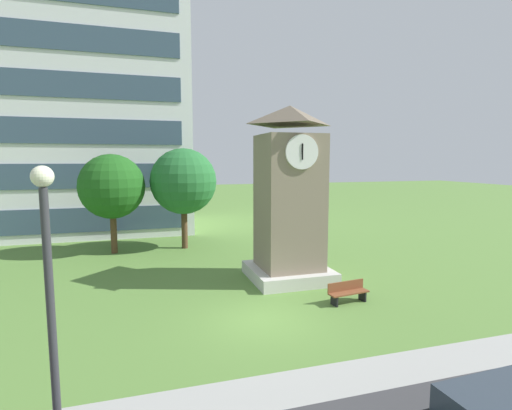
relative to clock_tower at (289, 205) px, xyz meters
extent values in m
plane|color=#567F38|center=(-2.82, -4.44, -3.76)|extent=(160.00, 160.00, 0.00)
cube|color=#9E9E99|center=(-2.82, -8.86, -3.76)|extent=(120.00, 1.60, 0.01)
cube|color=silver|center=(-13.71, 18.05, 7.44)|extent=(21.43, 10.64, 22.40)
cube|color=#384C60|center=(-13.71, 12.68, -2.16)|extent=(19.72, 0.10, 1.80)
cube|color=#384C60|center=(-13.71, 12.68, 1.04)|extent=(19.72, 0.10, 1.80)
cube|color=#384C60|center=(-13.71, 12.68, 4.24)|extent=(19.72, 0.10, 1.80)
cube|color=#384C60|center=(-13.71, 12.68, 7.44)|extent=(19.72, 0.10, 1.80)
cube|color=#384C60|center=(-13.71, 12.68, 10.64)|extent=(19.72, 0.10, 1.80)
cube|color=gray|center=(-0.01, 0.01, -0.17)|extent=(2.86, 2.86, 7.18)
cube|color=beige|center=(-0.01, 0.01, -3.46)|extent=(3.86, 3.86, 0.60)
pyramid|color=#6A5D4D|center=(-0.01, 0.01, 4.34)|extent=(3.14, 3.14, 0.92)
cylinder|color=white|center=(-0.01, -1.48, 2.56)|extent=(1.57, 0.12, 1.57)
cylinder|color=white|center=(1.48, 0.01, 2.56)|extent=(0.12, 1.57, 1.57)
cube|color=black|center=(-0.01, -1.55, 2.70)|extent=(0.08, 0.07, 0.47)
cube|color=black|center=(-0.01, -1.56, 2.56)|extent=(0.06, 0.06, 0.71)
cube|color=brown|center=(1.17, -3.87, -3.31)|extent=(1.85, 0.71, 0.06)
cube|color=brown|center=(1.15, -3.65, -3.08)|extent=(1.79, 0.28, 0.40)
cube|color=black|center=(0.46, -3.96, -3.54)|extent=(0.14, 0.44, 0.45)
cube|color=black|center=(1.89, -3.77, -3.54)|extent=(0.14, 0.44, 0.45)
cylinder|color=#333338|center=(-8.57, -10.67, -1.01)|extent=(0.14, 0.14, 5.51)
sphere|color=#F2EFCC|center=(-8.57, -10.67, 1.93)|extent=(0.36, 0.36, 0.36)
cylinder|color=#513823|center=(-8.75, 8.31, -2.33)|extent=(0.40, 0.40, 2.86)
sphere|color=#1D581A|center=(-8.75, 8.31, 0.53)|extent=(4.10, 4.10, 4.10)
cylinder|color=#513823|center=(-4.25, 8.44, -2.26)|extent=(0.41, 0.41, 3.01)
sphere|color=#256930|center=(-4.25, 8.44, 0.78)|extent=(4.40, 4.40, 4.40)
camera|label=1|loc=(-7.04, -17.77, 2.20)|focal=27.25mm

